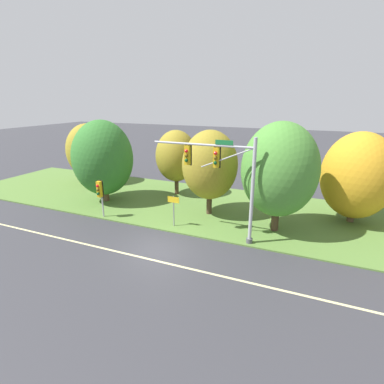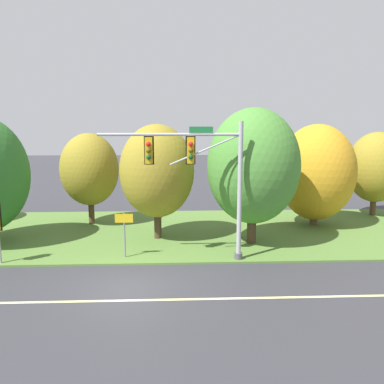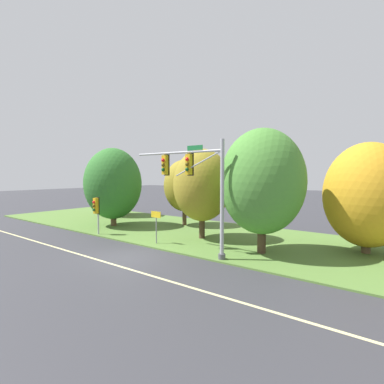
% 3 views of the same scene
% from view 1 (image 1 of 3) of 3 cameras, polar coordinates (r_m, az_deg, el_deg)
% --- Properties ---
extents(ground_plane, '(160.00, 160.00, 0.00)m').
position_cam_1_polar(ground_plane, '(18.81, -6.55, -10.83)').
color(ground_plane, '#333338').
extents(lane_stripe, '(36.00, 0.16, 0.01)m').
position_cam_1_polar(lane_stripe, '(17.92, -8.49, -12.45)').
color(lane_stripe, beige).
rests_on(lane_stripe, ground).
extents(grass_verge, '(48.00, 11.50, 0.10)m').
position_cam_1_polar(grass_verge, '(25.62, 2.58, -2.72)').
color(grass_verge, '#517533').
rests_on(grass_verge, ground).
extents(traffic_signal_mast, '(6.82, 0.49, 6.65)m').
position_cam_1_polar(traffic_signal_mast, '(18.52, 6.00, 3.76)').
color(traffic_signal_mast, '#9EA0A5').
rests_on(traffic_signal_mast, grass_verge).
extents(pedestrian_signal_near_kerb, '(0.46, 0.55, 2.93)m').
position_cam_1_polar(pedestrian_signal_near_kerb, '(23.50, -17.14, 0.15)').
color(pedestrian_signal_near_kerb, '#9EA0A5').
rests_on(pedestrian_signal_near_kerb, grass_verge).
extents(route_sign_post, '(0.88, 0.08, 2.24)m').
position_cam_1_polar(route_sign_post, '(21.16, -3.53, -2.70)').
color(route_sign_post, slate).
rests_on(route_sign_post, grass_verge).
extents(tree_nearest_road, '(4.54, 4.54, 6.28)m').
position_cam_1_polar(tree_nearest_road, '(33.89, -19.13, 7.44)').
color(tree_nearest_road, '#423021').
rests_on(tree_nearest_road, grass_verge).
extents(tree_left_of_mast, '(5.17, 5.17, 7.09)m').
position_cam_1_polar(tree_left_of_mast, '(27.03, -16.63, 6.22)').
color(tree_left_of_mast, brown).
rests_on(tree_left_of_mast, grass_verge).
extents(tree_behind_signpost, '(3.80, 3.80, 6.04)m').
position_cam_1_polar(tree_behind_signpost, '(27.87, -3.03, 6.84)').
color(tree_behind_signpost, '#4C3823').
rests_on(tree_behind_signpost, grass_verge).
extents(tree_mid_verge, '(4.24, 4.24, 6.57)m').
position_cam_1_polar(tree_mid_verge, '(22.82, 3.42, 5.11)').
color(tree_mid_verge, '#423021').
rests_on(tree_mid_verge, grass_verge).
extents(tree_tall_centre, '(5.02, 5.02, 7.43)m').
position_cam_1_polar(tree_tall_centre, '(20.44, 16.33, 4.05)').
color(tree_tall_centre, '#423021').
rests_on(tree_tall_centre, grass_verge).
extents(tree_right_far, '(4.99, 4.99, 6.62)m').
position_cam_1_polar(tree_right_far, '(24.38, 28.99, 2.72)').
color(tree_right_far, brown).
rests_on(tree_right_far, grass_verge).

